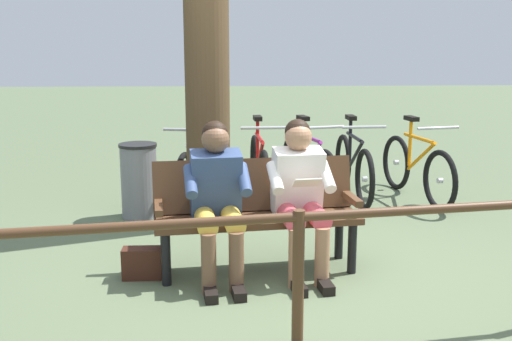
# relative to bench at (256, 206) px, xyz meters

# --- Properties ---
(ground_plane) EXTENTS (40.00, 40.00, 0.00)m
(ground_plane) POSITION_rel_bench_xyz_m (-0.21, 0.18, -0.51)
(ground_plane) COLOR #566647
(bench) EXTENTS (1.65, 0.68, 0.87)m
(bench) POSITION_rel_bench_xyz_m (0.00, 0.00, 0.00)
(bench) COLOR #51331E
(bench) RESTS_ON ground
(person_reading) EXTENTS (0.53, 0.80, 1.20)m
(person_reading) POSITION_rel_bench_xyz_m (-0.34, 0.12, 0.16)
(person_reading) COLOR white
(person_reading) RESTS_ON ground
(person_companion) EXTENTS (0.53, 0.80, 1.20)m
(person_companion) POSITION_rel_bench_xyz_m (0.30, 0.20, 0.16)
(person_companion) COLOR #334772
(person_companion) RESTS_ON ground
(handbag) EXTENTS (0.30, 0.14, 0.24)m
(handbag) POSITION_rel_bench_xyz_m (0.88, 0.20, -0.39)
(handbag) COLOR #3F1E14
(handbag) RESTS_ON ground
(tree_trunk) EXTENTS (0.43, 0.43, 4.12)m
(tree_trunk) POSITION_rel_bench_xyz_m (0.41, -1.30, 1.55)
(tree_trunk) COLOR #4C3823
(tree_trunk) RESTS_ON ground
(litter_bin) EXTENTS (0.39, 0.39, 0.77)m
(litter_bin) POSITION_rel_bench_xyz_m (1.13, -1.49, -0.12)
(litter_bin) COLOR slate
(litter_bin) RESTS_ON ground
(bicycle_orange) EXTENTS (0.52, 1.66, 0.94)m
(bicycle_orange) POSITION_rel_bench_xyz_m (-1.93, -2.09, -0.15)
(bicycle_orange) COLOR black
(bicycle_orange) RESTS_ON ground
(bicycle_blue) EXTENTS (0.48, 1.68, 0.94)m
(bicycle_blue) POSITION_rel_bench_xyz_m (-1.22, -2.20, -0.15)
(bicycle_blue) COLOR black
(bicycle_blue) RESTS_ON ground
(bicycle_purple) EXTENTS (0.57, 1.64, 0.94)m
(bicycle_purple) POSITION_rel_bench_xyz_m (-0.69, -2.18, -0.15)
(bicycle_purple) COLOR black
(bicycle_purple) RESTS_ON ground
(bicycle_black) EXTENTS (0.48, 1.68, 0.94)m
(bicycle_black) POSITION_rel_bench_xyz_m (-0.13, -2.19, -0.15)
(bicycle_black) COLOR black
(bicycle_black) RESTS_ON ground
(bicycle_red) EXTENTS (0.50, 1.66, 0.94)m
(bicycle_red) POSITION_rel_bench_xyz_m (0.58, -2.08, -0.15)
(bicycle_red) COLOR black
(bicycle_red) RESTS_ON ground
(railing_fence) EXTENTS (3.56, 0.61, 0.85)m
(railing_fence) POSITION_rel_bench_xyz_m (-0.19, 1.34, 0.10)
(railing_fence) COLOR #51331E
(railing_fence) RESTS_ON ground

